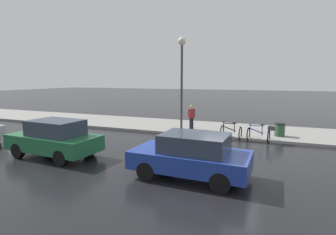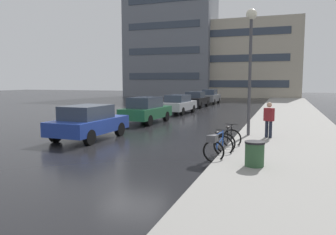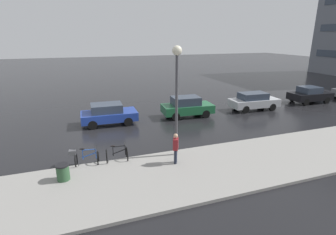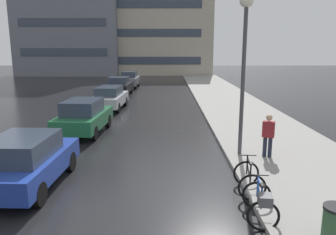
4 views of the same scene
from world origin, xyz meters
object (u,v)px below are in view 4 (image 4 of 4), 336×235
bicycle_second (248,179)px  car_silver (109,97)px  car_green (83,116)px  streetlamp (244,43)px  car_blue (24,161)px  bicycle_nearest (260,203)px  car_grey (129,80)px  trash_bin (336,226)px  car_black (119,86)px  pedestrian (267,135)px

bicycle_second → car_silver: (-6.09, 12.86, 0.37)m
car_green → streetlamp: 8.18m
car_blue → car_green: 6.16m
bicycle_nearest → streetlamp: size_ratio=0.25×
car_grey → trash_bin: size_ratio=4.73×
bicycle_second → car_black: size_ratio=0.28×
bicycle_nearest → bicycle_second: bicycle_nearest is taller
bicycle_second → car_grey: bearing=103.9°
car_black → car_blue: bearing=-89.7°
car_black → pedestrian: bearing=-65.4°
car_silver → streetlamp: (6.49, -9.79, 3.33)m
bicycle_second → car_blue: car_blue is taller
car_blue → car_silver: bearing=88.7°
bicycle_second → car_green: size_ratio=0.28×
car_blue → car_black: bearing=90.3°
bicycle_nearest → car_grey: (-6.06, 26.67, 0.33)m
car_silver → car_black: bearing=93.1°
bicycle_second → streetlamp: streetlamp is taller
car_silver → trash_bin: 17.01m
streetlamp → trash_bin: streetlamp is taller
car_blue → trash_bin: 8.07m
car_silver → pedestrian: (7.39, -10.17, 0.17)m
bicycle_nearest → car_grey: size_ratio=0.34×
car_blue → pedestrian: bearing=16.5°
car_grey → streetlamp: size_ratio=0.71×
pedestrian → streetlamp: 3.31m
bicycle_second → bicycle_nearest: bearing=-94.3°
bicycle_second → car_blue: bearing=176.2°
car_green → bicycle_nearest: bearing=-53.3°
pedestrian → trash_bin: size_ratio=1.94×
car_black → trash_bin: 23.39m
bicycle_nearest → bicycle_second: (0.12, 1.60, -0.08)m
car_green → car_silver: 6.29m
car_grey → car_blue: bearing=-90.4°
bicycle_second → car_silver: 14.23m
car_silver → pedestrian: 12.57m
bicycle_nearest → streetlamp: streetlamp is taller
bicycle_second → car_black: bearing=108.2°
bicycle_second → streetlamp: size_ratio=0.20×
bicycle_second → trash_bin: bicycle_second is taller
trash_bin → car_green: bearing=129.0°
bicycle_nearest → car_blue: bearing=162.1°
car_green → trash_bin: car_green is taller
pedestrian → car_silver: bearing=126.0°
car_green → car_silver: car_green is taller
bicycle_nearest → car_black: bearing=106.6°
car_green → car_black: bearing=91.0°
car_silver → streetlamp: streetlamp is taller
car_grey → car_silver: bearing=-89.5°
bicycle_nearest → streetlamp: (0.53, 4.67, 3.62)m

